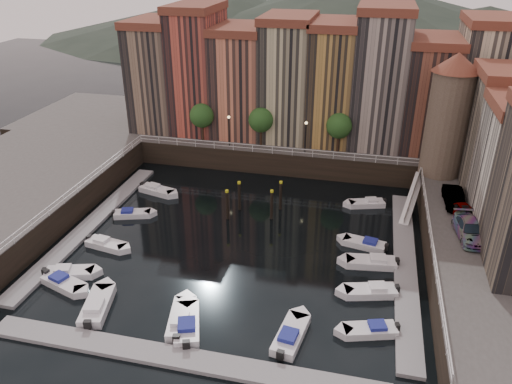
% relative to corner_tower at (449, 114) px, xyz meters
% --- Properties ---
extents(ground, '(200.00, 200.00, 0.00)m').
position_rel_corner_tower_xyz_m(ground, '(-20.00, -14.50, -10.19)').
color(ground, black).
rests_on(ground, ground).
extents(quay_far, '(80.00, 20.00, 3.00)m').
position_rel_corner_tower_xyz_m(quay_far, '(-20.00, 11.50, -8.69)').
color(quay_far, black).
rests_on(quay_far, ground).
extents(dock_left, '(2.00, 28.00, 0.35)m').
position_rel_corner_tower_xyz_m(dock_left, '(-36.20, -15.50, -10.02)').
color(dock_left, gray).
rests_on(dock_left, ground).
extents(dock_right, '(2.00, 28.00, 0.35)m').
position_rel_corner_tower_xyz_m(dock_right, '(-3.80, -15.50, -10.02)').
color(dock_right, gray).
rests_on(dock_right, ground).
extents(dock_near, '(30.00, 2.00, 0.35)m').
position_rel_corner_tower_xyz_m(dock_near, '(-20.00, -31.50, -10.02)').
color(dock_near, gray).
rests_on(dock_near, ground).
extents(mountains, '(145.00, 100.00, 18.00)m').
position_rel_corner_tower_xyz_m(mountains, '(-18.28, 95.50, -2.28)').
color(mountains, '#2D382D').
rests_on(mountains, ground).
extents(far_terrace, '(48.70, 10.30, 17.50)m').
position_rel_corner_tower_xyz_m(far_terrace, '(-16.69, 9.00, 0.76)').
color(far_terrace, '#806751').
rests_on(far_terrace, quay_far).
extents(corner_tower, '(5.20, 5.20, 13.80)m').
position_rel_corner_tower_xyz_m(corner_tower, '(0.00, 0.00, 0.00)').
color(corner_tower, '#6B5B4C').
rests_on(corner_tower, quay_right).
extents(promenade_trees, '(21.20, 3.20, 5.20)m').
position_rel_corner_tower_xyz_m(promenade_trees, '(-21.33, 3.70, -3.61)').
color(promenade_trees, black).
rests_on(promenade_trees, quay_far).
extents(street_lamps, '(10.36, 0.36, 4.18)m').
position_rel_corner_tower_xyz_m(street_lamps, '(-21.00, 2.70, -4.30)').
color(street_lamps, black).
rests_on(street_lamps, quay_far).
extents(railings, '(36.08, 34.04, 0.52)m').
position_rel_corner_tower_xyz_m(railings, '(-20.00, -9.62, -6.41)').
color(railings, white).
rests_on(railings, ground).
extents(gangway, '(2.78, 8.32, 3.73)m').
position_rel_corner_tower_xyz_m(gangway, '(-2.90, -4.50, -8.28)').
color(gangway, white).
rests_on(gangway, ground).
extents(mooring_pilings, '(5.55, 3.85, 3.78)m').
position_rel_corner_tower_xyz_m(mooring_pilings, '(-19.75, -9.10, -8.54)').
color(mooring_pilings, black).
rests_on(mooring_pilings, ground).
extents(boat_left_0, '(4.72, 2.97, 1.06)m').
position_rel_corner_tower_xyz_m(boat_left_0, '(-33.03, -25.68, -9.84)').
color(boat_left_0, silver).
rests_on(boat_left_0, ground).
extents(boat_left_1, '(4.65, 2.79, 1.04)m').
position_rel_corner_tower_xyz_m(boat_left_1, '(-33.43, -24.20, -9.84)').
color(boat_left_1, silver).
rests_on(boat_left_1, ground).
extents(boat_left_2, '(4.48, 2.25, 1.01)m').
position_rel_corner_tower_xyz_m(boat_left_2, '(-32.52, -19.08, -9.86)').
color(boat_left_2, silver).
rests_on(boat_left_2, ground).
extents(boat_left_3, '(4.25, 2.62, 0.95)m').
position_rel_corner_tower_xyz_m(boat_left_3, '(-32.83, -12.76, -9.87)').
color(boat_left_3, silver).
rests_on(boat_left_3, ground).
extents(boat_left_4, '(4.79, 2.75, 1.07)m').
position_rel_corner_tower_xyz_m(boat_left_4, '(-32.47, -6.75, -9.83)').
color(boat_left_4, silver).
rests_on(boat_left_4, ground).
extents(boat_right_0, '(4.43, 2.70, 0.99)m').
position_rel_corner_tower_xyz_m(boat_right_0, '(-6.62, -25.51, -9.86)').
color(boat_right_0, silver).
rests_on(boat_right_0, ground).
extents(boat_right_1, '(4.79, 2.79, 1.07)m').
position_rel_corner_tower_xyz_m(boat_right_1, '(-6.73, -20.65, -9.83)').
color(boat_right_1, silver).
rests_on(boat_right_1, ground).
extents(boat_right_2, '(4.94, 2.33, 1.11)m').
position_rel_corner_tower_xyz_m(boat_right_2, '(-6.80, -16.26, -9.82)').
color(boat_right_2, silver).
rests_on(boat_right_2, ground).
extents(boat_right_3, '(4.48, 2.40, 1.00)m').
position_rel_corner_tower_xyz_m(boat_right_3, '(-7.53, -13.12, -9.86)').
color(boat_right_3, silver).
rests_on(boat_right_3, ground).
extents(boat_right_4, '(4.34, 2.67, 0.97)m').
position_rel_corner_tower_xyz_m(boat_right_4, '(-7.63, -4.28, -9.87)').
color(boat_right_4, silver).
rests_on(boat_right_4, ground).
extents(boat_near_0, '(3.02, 5.38, 1.21)m').
position_rel_corner_tower_xyz_m(boat_near_0, '(-28.52, -27.92, -9.79)').
color(boat_near_0, silver).
rests_on(boat_near_0, ground).
extents(boat_near_1, '(2.83, 5.20, 1.16)m').
position_rel_corner_tower_xyz_m(boat_near_1, '(-21.22, -27.84, -9.80)').
color(boat_near_1, silver).
rests_on(boat_near_1, ground).
extents(boat_near_2, '(3.38, 5.27, 1.19)m').
position_rel_corner_tower_xyz_m(boat_near_2, '(-20.58, -28.29, -9.79)').
color(boat_near_2, silver).
rests_on(boat_near_2, ground).
extents(boat_near_3, '(2.47, 5.09, 1.14)m').
position_rel_corner_tower_xyz_m(boat_near_3, '(-12.55, -27.63, -9.81)').
color(boat_near_3, silver).
rests_on(boat_near_3, ground).
extents(car_a, '(2.94, 4.49, 1.42)m').
position_rel_corner_tower_xyz_m(car_a, '(1.45, -10.87, -6.48)').
color(car_a, gray).
rests_on(car_a, quay_right).
extents(car_b, '(1.89, 4.92, 1.60)m').
position_rel_corner_tower_xyz_m(car_b, '(0.72, -7.93, -6.39)').
color(car_b, gray).
rests_on(car_b, quay_right).
extents(car_c, '(2.93, 5.74, 1.60)m').
position_rel_corner_tower_xyz_m(car_c, '(1.41, -14.30, -6.40)').
color(car_c, gray).
rests_on(car_c, quay_right).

